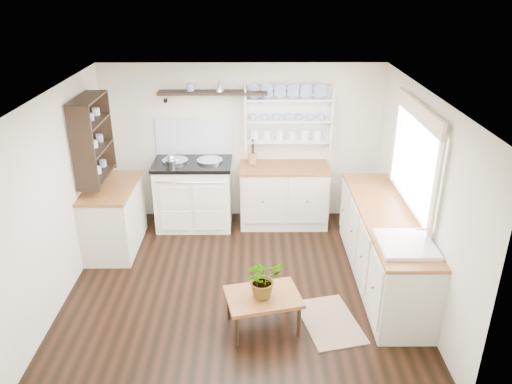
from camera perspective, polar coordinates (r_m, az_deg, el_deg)
floor at (r=6.10m, az=-1.77°, el=-10.46°), size 4.00×3.80×0.01m
wall_back at (r=7.30m, az=-1.55°, el=5.63°), size 4.00×0.02×2.30m
wall_right at (r=5.83m, az=18.14°, el=-0.51°), size 0.02×3.80×2.30m
wall_left at (r=5.93m, az=-21.61°, el=-0.59°), size 0.02×3.80×2.30m
ceiling at (r=5.16m, az=-2.10°, el=11.11°), size 4.00×3.80×0.01m
window at (r=5.79m, az=17.75°, el=3.84°), size 0.08×1.55×1.22m
aga_cooker at (r=7.28m, az=-7.08°, el=-0.11°), size 1.10×0.76×1.01m
back_cabinets at (r=7.28m, az=3.19°, el=-0.27°), size 1.27×0.63×0.90m
right_cabinets at (r=6.13m, az=14.37°, el=-6.01°), size 0.62×2.43×0.90m
belfast_sink at (r=5.34m, az=16.63°, el=-6.84°), size 0.55×0.60×0.45m
left_cabinets at (r=6.89m, az=-15.94°, el=-2.70°), size 0.62×1.13×0.90m
plate_rack at (r=7.16m, az=3.67°, el=8.62°), size 1.20×0.22×0.90m
high_shelf at (r=7.00m, az=-4.98°, el=11.19°), size 1.50×0.29×0.16m
left_shelving at (r=6.54m, az=-18.20°, el=5.89°), size 0.28×0.80×1.05m
kettle at (r=7.01m, az=-9.68°, el=3.44°), size 0.16×0.16×0.20m
utensil_crock at (r=7.15m, az=-0.44°, el=3.83°), size 0.13×0.13×0.15m
center_table at (r=5.24m, az=0.82°, el=-12.14°), size 0.85×0.69×0.40m
potted_plant at (r=5.10m, az=0.83°, el=-9.83°), size 0.48×0.46×0.42m
floor_rug at (r=5.57m, az=8.41°, el=-14.44°), size 0.73×0.95×0.02m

